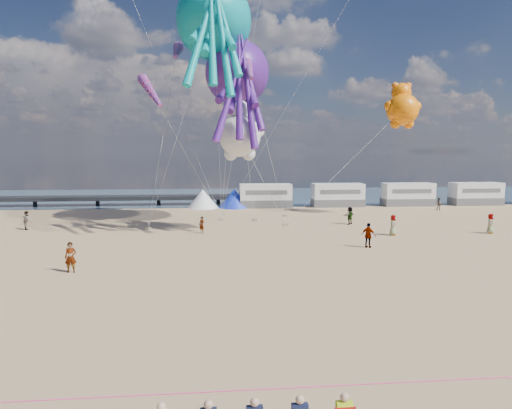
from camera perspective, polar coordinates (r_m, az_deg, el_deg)
name	(u,v)px	position (r m, az deg, el deg)	size (l,w,h in m)	color
ground	(232,327)	(19.30, -3.00, -15.09)	(120.00, 120.00, 0.00)	tan
water	(217,196)	(73.27, -4.85, 1.04)	(120.00, 120.00, 0.00)	#314B5E
pier	(3,199)	(67.94, -29.09, 0.61)	(60.00, 3.00, 0.50)	black
motorhome_0	(265,196)	(58.58, 1.18, 1.11)	(6.60, 2.50, 3.00)	silver
motorhome_1	(338,195)	(60.41, 10.16, 1.18)	(6.60, 2.50, 3.00)	silver
motorhome_2	(408,194)	(63.63, 18.44, 1.21)	(6.60, 2.50, 3.00)	silver
motorhome_3	(476,194)	(68.02, 25.78, 1.22)	(6.60, 2.50, 3.00)	silver
tent_white	(203,199)	(58.24, -6.67, 0.74)	(4.00, 4.00, 2.40)	white
tent_blue	(234,198)	(58.29, -2.73, 0.78)	(4.00, 4.00, 2.40)	#1933CC
rope_line	(239,390)	(14.77, -2.10, -22.21)	(0.03, 0.03, 34.00)	#F2338C
standing_person	(71,257)	(29.29, -22.16, -6.14)	(0.67, 0.44, 1.83)	tan
beachgoer_0	(491,224)	(44.89, 27.26, -2.14)	(0.63, 0.42, 1.74)	#7F6659
beachgoer_1	(27,220)	(46.86, -26.71, -1.78)	(0.84, 0.54, 1.71)	#7F6659
beachgoer_3	(368,235)	(35.03, 13.88, -3.77)	(1.20, 0.69, 1.86)	#7F6659
beachgoer_4	(350,216)	(45.86, 11.64, -1.37)	(1.01, 0.42, 1.73)	#7F6659
beachgoer_5	(202,225)	(40.27, -6.80, -2.55)	(1.38, 0.44, 1.49)	#7F6659
beachgoer_6	(393,225)	(40.74, 16.76, -2.48)	(0.65, 0.42, 1.77)	#7F6659
beachgoer_7	(439,204)	(59.60, 21.90, 0.02)	(0.76, 0.49, 1.55)	#7F6659
sandbag_a	(148,228)	(43.17, -13.34, -2.92)	(0.50, 0.35, 0.22)	gray
sandbag_b	(255,220)	(47.15, -0.14, -1.94)	(0.50, 0.35, 0.22)	gray
sandbag_c	(286,225)	(44.11, 3.72, -2.55)	(0.50, 0.35, 0.22)	gray
sandbag_d	(285,216)	(50.38, 3.60, -1.40)	(0.50, 0.35, 0.22)	gray
sandbag_e	(222,219)	(47.62, -4.29, -1.87)	(0.50, 0.35, 0.22)	gray
kite_octopus_teal	(214,21)	(45.51, -5.31, 21.84)	(5.09, 11.89, 13.58)	#09979A
kite_octopus_purple	(237,73)	(45.60, -2.40, 16.05)	(4.78, 11.16, 12.76)	#49197C
kite_panda	(240,136)	(39.83, -2.05, 8.60)	(4.42, 4.16, 6.25)	silver
kite_teddy_orange	(403,110)	(52.30, 17.85, 11.22)	(4.17, 3.92, 5.88)	orange
windsock_left	(177,52)	(47.65, -9.85, 18.31)	(1.10, 6.14, 6.14)	red
windsock_mid	(248,68)	(40.23, -0.95, 16.75)	(1.00, 6.22, 6.22)	red
windsock_right	(151,91)	(37.83, -13.00, 13.62)	(0.90, 5.60, 5.60)	red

